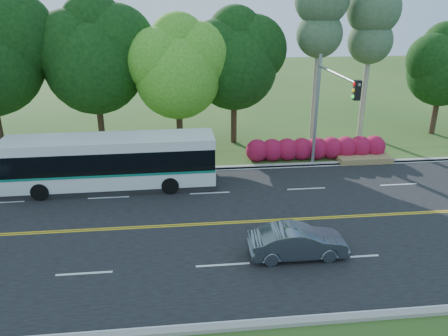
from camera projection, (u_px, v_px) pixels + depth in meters
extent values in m
plane|color=#2C501A|center=(226.00, 223.00, 21.02)|extent=(120.00, 120.00, 0.00)
cube|color=black|center=(226.00, 223.00, 21.02)|extent=(60.00, 14.00, 0.02)
cube|color=#A29D92|center=(213.00, 168.00, 27.61)|extent=(60.00, 0.30, 0.15)
cube|color=#A29D92|center=(249.00, 325.00, 14.38)|extent=(60.00, 0.30, 0.15)
cube|color=#2C501A|center=(211.00, 158.00, 29.33)|extent=(60.00, 4.00, 0.10)
cube|color=gold|center=(226.00, 224.00, 20.94)|extent=(57.00, 0.10, 0.00)
cube|color=gold|center=(225.00, 222.00, 21.09)|extent=(57.00, 0.10, 0.00)
cube|color=silver|center=(84.00, 273.00, 17.18)|extent=(2.20, 0.12, 0.00)
cube|color=silver|center=(223.00, 265.00, 17.73)|extent=(2.20, 0.12, 0.00)
cube|color=silver|center=(353.00, 257.00, 18.27)|extent=(2.20, 0.12, 0.00)
cube|color=silver|center=(3.00, 202.00, 23.10)|extent=(2.20, 0.12, 0.00)
cube|color=silver|center=(109.00, 198.00, 23.65)|extent=(2.20, 0.12, 0.00)
cube|color=silver|center=(210.00, 193.00, 24.20)|extent=(2.20, 0.12, 0.00)
cube|color=silver|center=(306.00, 189.00, 24.75)|extent=(2.20, 0.12, 0.00)
cube|color=silver|center=(399.00, 184.00, 25.30)|extent=(2.20, 0.12, 0.00)
cube|color=silver|center=(214.00, 170.00, 27.35)|extent=(57.00, 0.12, 0.00)
cube|color=silver|center=(248.00, 321.00, 14.68)|extent=(57.00, 0.12, 0.00)
sphere|color=black|center=(10.00, 35.00, 27.34)|extent=(5.76, 5.76, 5.76)
cylinder|color=black|center=(101.00, 124.00, 30.71)|extent=(0.44, 0.44, 3.60)
sphere|color=black|center=(95.00, 65.00, 29.21)|extent=(6.60, 6.60, 6.60)
sphere|color=black|center=(116.00, 44.00, 29.15)|extent=(5.28, 5.28, 5.28)
sphere|color=black|center=(72.00, 48.00, 28.47)|extent=(4.95, 4.95, 4.95)
sphere|color=black|center=(93.00, 26.00, 28.68)|extent=(4.29, 4.29, 4.29)
cylinder|color=black|center=(180.00, 128.00, 30.40)|extent=(0.44, 0.44, 3.24)
sphere|color=#3C821A|center=(178.00, 76.00, 29.07)|extent=(5.80, 5.80, 5.80)
sphere|color=#3C821A|center=(197.00, 57.00, 29.05)|extent=(4.64, 4.64, 4.64)
sphere|color=#3C821A|center=(159.00, 61.00, 28.39)|extent=(4.35, 4.35, 4.35)
sphere|color=#3C821A|center=(178.00, 41.00, 28.65)|extent=(3.77, 3.77, 3.77)
cylinder|color=black|center=(234.00, 120.00, 32.16)|extent=(0.44, 0.44, 3.42)
sphere|color=black|center=(234.00, 67.00, 30.76)|extent=(6.00, 6.00, 6.00)
sphere|color=black|center=(253.00, 49.00, 30.73)|extent=(4.80, 4.80, 4.80)
sphere|color=black|center=(218.00, 53.00, 30.07)|extent=(4.50, 4.50, 4.50)
sphere|color=black|center=(235.00, 34.00, 30.32)|extent=(3.90, 3.90, 3.90)
cylinder|color=#AAA089|center=(316.00, 75.00, 31.59)|extent=(0.40, 0.40, 9.80)
sphere|color=#395A38|center=(319.00, 34.00, 30.56)|extent=(3.23, 3.23, 3.23)
cylinder|color=#AAA089|center=(366.00, 77.00, 32.58)|extent=(0.40, 0.40, 9.10)
sphere|color=#395A38|center=(370.00, 41.00, 31.62)|extent=(3.23, 3.23, 3.23)
sphere|color=#395A38|center=(374.00, 9.00, 30.81)|extent=(3.80, 3.80, 3.80)
cylinder|color=black|center=(435.00, 115.00, 34.28)|extent=(0.44, 0.44, 3.06)
sphere|color=black|center=(442.00, 72.00, 33.05)|extent=(5.20, 5.20, 5.20)
sphere|color=black|center=(433.00, 60.00, 32.43)|extent=(3.90, 3.90, 3.90)
sphere|color=black|center=(445.00, 44.00, 32.72)|extent=(3.38, 3.38, 3.38)
sphere|color=maroon|center=(257.00, 151.00, 28.63)|extent=(1.50, 1.50, 1.50)
sphere|color=maroon|center=(272.00, 150.00, 28.73)|extent=(1.50, 1.50, 1.50)
sphere|color=maroon|center=(287.00, 150.00, 28.83)|extent=(1.50, 1.50, 1.50)
sphere|color=maroon|center=(302.00, 149.00, 28.93)|extent=(1.50, 1.50, 1.50)
sphere|color=maroon|center=(316.00, 149.00, 29.03)|extent=(1.50, 1.50, 1.50)
sphere|color=maroon|center=(331.00, 148.00, 29.13)|extent=(1.50, 1.50, 1.50)
sphere|color=maroon|center=(345.00, 147.00, 29.23)|extent=(1.50, 1.50, 1.50)
sphere|color=maroon|center=(360.00, 147.00, 29.33)|extent=(1.50, 1.50, 1.50)
sphere|color=maroon|center=(374.00, 146.00, 29.43)|extent=(1.50, 1.50, 1.50)
cube|color=olive|center=(364.00, 159.00, 28.79)|extent=(3.50, 1.40, 0.40)
cylinder|color=#919398|center=(316.00, 112.00, 27.14)|extent=(0.20, 0.20, 7.00)
cylinder|color=#919398|center=(337.00, 74.00, 23.34)|extent=(0.14, 6.00, 0.14)
cube|color=black|center=(357.00, 90.00, 20.86)|extent=(0.32, 0.28, 0.95)
sphere|color=red|center=(354.00, 84.00, 20.73)|extent=(0.18, 0.18, 0.18)
sphere|color=yellow|center=(354.00, 90.00, 20.84)|extent=(0.18, 0.18, 0.18)
sphere|color=#19D833|center=(353.00, 97.00, 20.95)|extent=(0.18, 0.18, 0.18)
cube|color=white|center=(112.00, 175.00, 24.56)|extent=(11.52, 2.59, 0.95)
cube|color=black|center=(111.00, 157.00, 24.17)|extent=(11.46, 2.63, 1.19)
cube|color=white|center=(109.00, 142.00, 23.85)|extent=(11.52, 2.59, 0.53)
cube|color=#0C725A|center=(112.00, 168.00, 24.40)|extent=(11.46, 2.64, 0.13)
cube|color=black|center=(2.00, 160.00, 23.50)|extent=(0.09, 2.25, 1.63)
cube|color=black|center=(113.00, 185.00, 24.79)|extent=(11.52, 2.49, 0.34)
cylinder|color=black|center=(40.00, 192.00, 23.21)|extent=(0.96, 0.28, 0.96)
cylinder|color=black|center=(51.00, 175.00, 25.33)|extent=(0.96, 0.28, 0.96)
cylinder|color=black|center=(170.00, 185.00, 23.98)|extent=(0.96, 0.28, 0.96)
cylinder|color=black|center=(170.00, 170.00, 26.09)|extent=(0.96, 0.28, 0.96)
imported|color=slate|center=(298.00, 242.00, 18.10)|extent=(4.10, 1.46, 1.35)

